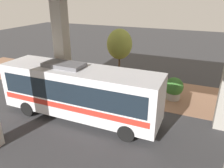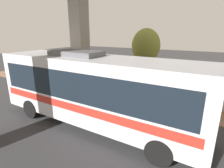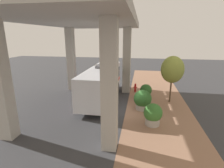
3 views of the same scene
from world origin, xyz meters
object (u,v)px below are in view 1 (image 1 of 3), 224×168
street_tree_near (119,44)px  planter_back (174,88)px  planter_front (134,86)px  bus (80,90)px  fire_hydrant (71,84)px  planter_middle (101,80)px

street_tree_near → planter_back: bearing=68.9°
street_tree_near → planter_front: bearing=40.4°
bus → planter_front: bus is taller
fire_hydrant → planter_middle: size_ratio=0.66×
planter_middle → bus: bearing=10.2°
planter_front → planter_back: bearing=105.0°
planter_middle → planter_back: size_ratio=0.91×
planter_middle → street_tree_near: street_tree_near is taller
bus → street_tree_near: (-7.28, -0.15, 1.50)m
fire_hydrant → street_tree_near: street_tree_near is taller
planter_back → street_tree_near: size_ratio=0.36×
bus → planter_middle: (-4.78, -0.86, -1.20)m
bus → street_tree_near: bearing=-178.8°
planter_back → fire_hydrant: bearing=-78.7°
fire_hydrant → planter_front: bearing=99.3°
street_tree_near → bus: bearing=1.2°
bus → planter_back: bearing=135.0°
fire_hydrant → planter_middle: bearing=119.0°
fire_hydrant → street_tree_near: size_ratio=0.22×
fire_hydrant → planter_back: size_ratio=0.60×
planter_back → bus: bearing=-45.0°
bus → street_tree_near: size_ratio=2.15×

